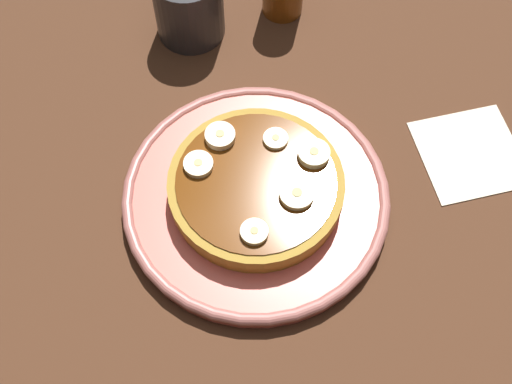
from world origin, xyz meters
TOP-DOWN VIEW (x-y plane):
  - ground_plane at (0.00, 0.00)cm, footprint 140.00×140.00cm
  - plate at (0.00, 0.00)cm, footprint 28.24×28.24cm
  - pancake_stack at (0.13, 0.22)cm, footprint 18.41×18.30cm
  - banana_slice_0 at (3.28, 5.15)cm, footprint 3.05×3.05cm
  - banana_slice_1 at (-5.58, 1.80)cm, footprint 2.76×2.76cm
  - banana_slice_2 at (5.93, 2.16)cm, footprint 3.19×3.19cm
  - banana_slice_3 at (4.09, -3.32)cm, footprint 2.63×2.63cm
  - banana_slice_4 at (1.17, -6.51)cm, footprint 3.33×3.33cm
  - banana_slice_5 at (-2.78, -3.42)cm, footprint 3.53×3.53cm
  - coffee_mug at (25.98, 0.89)cm, footprint 11.75×8.34cm
  - napkin at (-0.81, -24.65)cm, footprint 11.50×11.50cm

SIDE VIEW (x-z plane):
  - ground_plane at x=0.00cm, z-range -3.00..0.00cm
  - napkin at x=-0.81cm, z-range 0.00..0.30cm
  - plate at x=0.00cm, z-range 0.08..2.24cm
  - pancake_stack at x=0.13cm, z-range 1.80..4.78cm
  - coffee_mug at x=25.98cm, z-range 0.13..8.90cm
  - banana_slice_3 at x=4.09cm, z-range 4.58..5.29cm
  - banana_slice_1 at x=-5.58cm, z-range 4.58..5.42cm
  - banana_slice_5 at x=-2.78cm, z-range 4.58..5.44cm
  - banana_slice_0 at x=3.28cm, z-range 4.58..5.45cm
  - banana_slice_4 at x=1.17cm, z-range 4.58..5.64cm
  - banana_slice_2 at x=5.93cm, z-range 4.58..5.66cm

